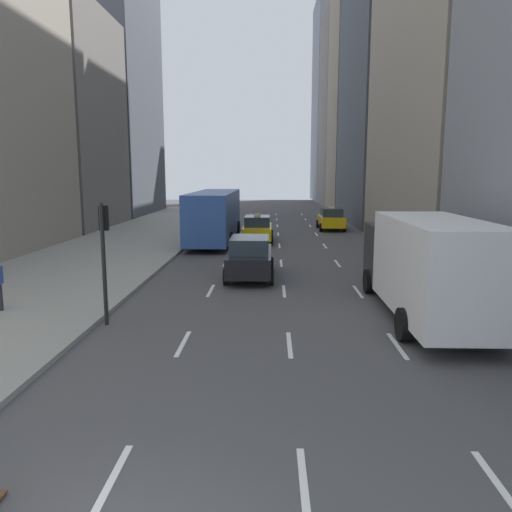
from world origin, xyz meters
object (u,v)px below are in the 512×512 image
Objects in this scene: taxi_lead at (331,219)px; box_truck at (425,264)px; taxi_second at (257,229)px; sedan_black_near at (250,257)px; traffic_light_pole at (104,244)px; city_bus at (215,214)px.

box_truck reaches higher than taxi_lead.
taxi_lead is 24.46m from box_truck.
sedan_black_near is (0.00, -11.13, 0.03)m from taxi_second.
traffic_light_pole reaches higher than sedan_black_near.
city_bus is at bearing 103.60° from sedan_black_near.
taxi_lead is 1.00× the size of taxi_second.
city_bus is at bearing 115.74° from box_truck.
sedan_black_near is 8.12m from box_truck.
taxi_lead is at bearing 90.00° from box_truck.
box_truck reaches higher than taxi_second.
traffic_light_pole reaches higher than taxi_second.
box_truck is (8.41, -17.44, -0.08)m from city_bus.
taxi_second is 18.35m from traffic_light_pole.
taxi_second is 0.96× the size of sedan_black_near.
sedan_black_near is 7.94m from traffic_light_pole.
traffic_light_pole is at bearing -110.64° from taxi_lead.
city_bus reaches higher than box_truck.
taxi_second is at bearing 108.28° from box_truck.
taxi_second is at bearing 90.00° from sedan_black_near.
city_bus reaches higher than taxi_lead.
box_truck is 2.33× the size of traffic_light_pole.
traffic_light_pole is (-9.55, -0.90, 0.70)m from box_truck.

